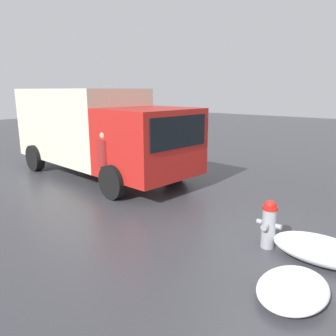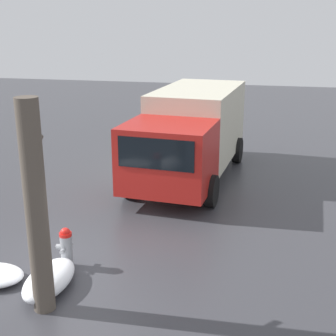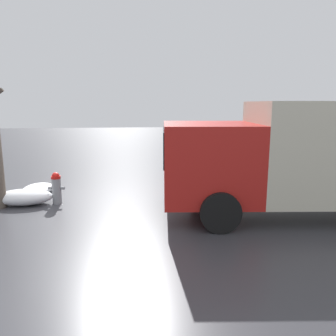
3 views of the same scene
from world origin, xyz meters
The scene contains 6 objects.
ground_plane centered at (0.00, 0.00, 0.00)m, with size 60.00×60.00×0.00m, color #38383D.
fire_hydrant centered at (0.00, 0.00, 0.46)m, with size 0.45×0.36×0.89m.
delivery_truck centered at (6.47, -1.50, 1.53)m, with size 7.01×3.14×2.80m.
pedestrian centered at (4.60, -0.20, 0.94)m, with size 0.38×0.38×1.73m.
snow_pile_by_hydrant centered at (-0.88, -0.03, 0.22)m, with size 1.55×0.80×0.43m.
snow_pile_curbside centered at (-0.85, 1.21, 0.13)m, with size 0.91×1.27×0.26m.
Camera 3 is at (2.21, -9.09, 2.75)m, focal length 35.00 mm.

